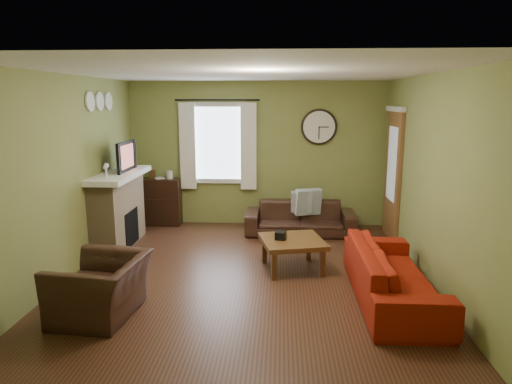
# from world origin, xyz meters

# --- Properties ---
(floor) EXTENTS (4.60, 5.20, 0.00)m
(floor) POSITION_xyz_m (0.00, 0.00, 0.00)
(floor) COLOR #442618
(floor) RESTS_ON ground
(ceiling) EXTENTS (4.60, 5.20, 0.00)m
(ceiling) POSITION_xyz_m (0.00, 0.00, 2.60)
(ceiling) COLOR white
(ceiling) RESTS_ON ground
(wall_left) EXTENTS (0.00, 5.20, 2.60)m
(wall_left) POSITION_xyz_m (-2.30, 0.00, 1.30)
(wall_left) COLOR olive
(wall_left) RESTS_ON ground
(wall_right) EXTENTS (0.00, 5.20, 2.60)m
(wall_right) POSITION_xyz_m (2.30, 0.00, 1.30)
(wall_right) COLOR olive
(wall_right) RESTS_ON ground
(wall_back) EXTENTS (4.60, 0.00, 2.60)m
(wall_back) POSITION_xyz_m (0.00, 2.60, 1.30)
(wall_back) COLOR olive
(wall_back) RESTS_ON ground
(wall_front) EXTENTS (4.60, 0.00, 2.60)m
(wall_front) POSITION_xyz_m (0.00, -2.60, 1.30)
(wall_front) COLOR olive
(wall_front) RESTS_ON ground
(fireplace) EXTENTS (0.40, 1.40, 1.10)m
(fireplace) POSITION_xyz_m (-2.10, 1.15, 0.55)
(fireplace) COLOR tan
(fireplace) RESTS_ON floor
(firebox) EXTENTS (0.04, 0.60, 0.55)m
(firebox) POSITION_xyz_m (-1.91, 1.15, 0.30)
(firebox) COLOR black
(firebox) RESTS_ON fireplace
(mantel) EXTENTS (0.58, 1.60, 0.08)m
(mantel) POSITION_xyz_m (-2.07, 1.15, 1.14)
(mantel) COLOR white
(mantel) RESTS_ON fireplace
(tv) EXTENTS (0.08, 0.60, 0.35)m
(tv) POSITION_xyz_m (-2.05, 1.30, 1.35)
(tv) COLOR black
(tv) RESTS_ON mantel
(tv_screen) EXTENTS (0.02, 0.62, 0.36)m
(tv_screen) POSITION_xyz_m (-1.97, 1.30, 1.41)
(tv_screen) COLOR #994C3F
(tv_screen) RESTS_ON mantel
(medallion_left) EXTENTS (0.28, 0.28, 0.03)m
(medallion_left) POSITION_xyz_m (-2.28, 0.80, 2.25)
(medallion_left) COLOR white
(medallion_left) RESTS_ON wall_left
(medallion_mid) EXTENTS (0.28, 0.28, 0.03)m
(medallion_mid) POSITION_xyz_m (-2.28, 1.15, 2.25)
(medallion_mid) COLOR white
(medallion_mid) RESTS_ON wall_left
(medallion_right) EXTENTS (0.28, 0.28, 0.03)m
(medallion_right) POSITION_xyz_m (-2.28, 1.50, 2.25)
(medallion_right) COLOR white
(medallion_right) RESTS_ON wall_left
(window_pane) EXTENTS (1.00, 0.02, 1.30)m
(window_pane) POSITION_xyz_m (-0.70, 2.58, 1.50)
(window_pane) COLOR silver
(window_pane) RESTS_ON wall_back
(curtain_rod) EXTENTS (0.03, 0.03, 1.50)m
(curtain_rod) POSITION_xyz_m (-0.70, 2.48, 2.27)
(curtain_rod) COLOR black
(curtain_rod) RESTS_ON wall_back
(curtain_left) EXTENTS (0.28, 0.04, 1.55)m
(curtain_left) POSITION_xyz_m (-1.25, 2.48, 1.45)
(curtain_left) COLOR white
(curtain_left) RESTS_ON wall_back
(curtain_right) EXTENTS (0.28, 0.04, 1.55)m
(curtain_right) POSITION_xyz_m (-0.15, 2.48, 1.45)
(curtain_right) COLOR white
(curtain_right) RESTS_ON wall_back
(wall_clock) EXTENTS (0.64, 0.06, 0.64)m
(wall_clock) POSITION_xyz_m (1.10, 2.55, 1.80)
(wall_clock) COLOR white
(wall_clock) RESTS_ON wall_back
(door) EXTENTS (0.05, 0.90, 2.10)m
(door) POSITION_xyz_m (2.27, 1.85, 1.05)
(door) COLOR brown
(door) RESTS_ON floor
(bookshelf) EXTENTS (0.73, 0.31, 0.86)m
(bookshelf) POSITION_xyz_m (-1.77, 2.43, 0.43)
(bookshelf) COLOR black
(bookshelf) RESTS_ON floor
(book) EXTENTS (0.25, 0.27, 0.02)m
(book) POSITION_xyz_m (-1.84, 2.36, 0.96)
(book) COLOR #563418
(book) RESTS_ON bookshelf
(sofa_brown) EXTENTS (1.87, 0.73, 0.55)m
(sofa_brown) POSITION_xyz_m (0.77, 2.00, 0.27)
(sofa_brown) COLOR black
(sofa_brown) RESTS_ON floor
(pillow_left) EXTENTS (0.37, 0.13, 0.36)m
(pillow_left) POSITION_xyz_m (0.80, 2.03, 0.55)
(pillow_left) COLOR #909BA4
(pillow_left) RESTS_ON sofa_brown
(pillow_right) EXTENTS (0.46, 0.26, 0.44)m
(pillow_right) POSITION_xyz_m (0.91, 2.04, 0.55)
(pillow_right) COLOR #909BA4
(pillow_right) RESTS_ON sofa_brown
(sofa_red) EXTENTS (0.83, 2.11, 0.62)m
(sofa_red) POSITION_xyz_m (1.73, -0.60, 0.31)
(sofa_red) COLOR maroon
(sofa_red) RESTS_ON floor
(armchair) EXTENTS (0.94, 1.05, 0.63)m
(armchair) POSITION_xyz_m (-1.47, -1.19, 0.32)
(armchair) COLOR black
(armchair) RESTS_ON floor
(coffee_table) EXTENTS (0.97, 0.97, 0.43)m
(coffee_table) POSITION_xyz_m (0.60, 0.28, 0.21)
(coffee_table) COLOR #563418
(coffee_table) RESTS_ON floor
(tissue_box) EXTENTS (0.16, 0.16, 0.11)m
(tissue_box) POSITION_xyz_m (0.44, 0.26, 0.40)
(tissue_box) COLOR black
(tissue_box) RESTS_ON coffee_table
(wine_glass_a) EXTENTS (0.06, 0.06, 0.18)m
(wine_glass_a) POSITION_xyz_m (-2.05, 0.62, 1.27)
(wine_glass_a) COLOR white
(wine_glass_a) RESTS_ON mantel
(wine_glass_b) EXTENTS (0.07, 0.07, 0.21)m
(wine_glass_b) POSITION_xyz_m (-2.05, 0.66, 1.28)
(wine_glass_b) COLOR white
(wine_glass_b) RESTS_ON mantel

